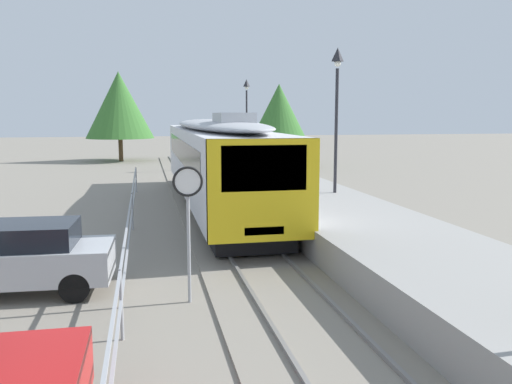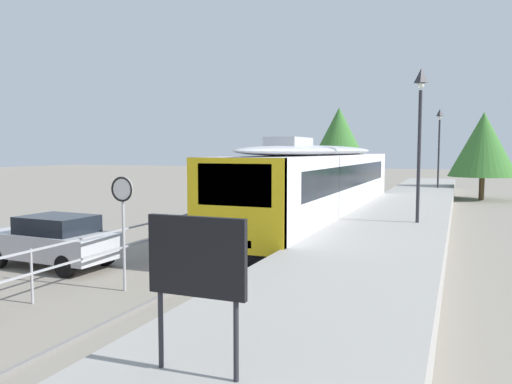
% 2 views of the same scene
% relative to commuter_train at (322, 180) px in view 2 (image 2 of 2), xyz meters
% --- Properties ---
extents(ground_plane, '(160.00, 160.00, 0.00)m').
position_rel_commuter_train_xyz_m(ground_plane, '(-3.00, -2.71, -2.14)').
color(ground_plane, gray).
extents(track_rails, '(3.20, 60.00, 0.14)m').
position_rel_commuter_train_xyz_m(track_rails, '(0.00, -2.71, -2.11)').
color(track_rails, gray).
rests_on(track_rails, ground).
extents(commuter_train, '(2.82, 18.33, 3.74)m').
position_rel_commuter_train_xyz_m(commuter_train, '(0.00, 0.00, 0.00)').
color(commuter_train, silver).
rests_on(commuter_train, track_rails).
extents(station_platform, '(3.90, 60.00, 0.90)m').
position_rel_commuter_train_xyz_m(station_platform, '(3.25, -2.71, -1.69)').
color(station_platform, '#999691').
rests_on(station_platform, ground).
extents(platform_lamp_mid_platform, '(0.34, 0.34, 5.35)m').
position_rel_commuter_train_xyz_m(platform_lamp_mid_platform, '(4.17, -2.68, 2.48)').
color(platform_lamp_mid_platform, '#232328').
rests_on(platform_lamp_mid_platform, station_platform).
extents(platform_lamp_far_end, '(0.34, 0.34, 5.35)m').
position_rel_commuter_train_xyz_m(platform_lamp_far_end, '(4.17, 15.17, 2.48)').
color(platform_lamp_far_end, '#232328').
rests_on(platform_lamp_far_end, station_platform).
extents(platform_notice_board, '(1.20, 0.08, 1.80)m').
position_rel_commuter_train_xyz_m(platform_notice_board, '(2.80, -16.16, 0.04)').
color(platform_notice_board, '#232328').
rests_on(platform_notice_board, station_platform).
extents(speed_limit_sign, '(0.61, 0.10, 2.81)m').
position_rel_commuter_train_xyz_m(speed_limit_sign, '(-2.02, -11.10, -0.02)').
color(speed_limit_sign, '#9EA0A5').
rests_on(speed_limit_sign, ground).
extents(carpark_fence, '(0.06, 36.06, 1.25)m').
position_rel_commuter_train_xyz_m(carpark_fence, '(-3.30, -12.71, -1.23)').
color(carpark_fence, '#9EA0A5').
rests_on(carpark_fence, ground).
extents(parked_hatchback_silver, '(4.08, 1.96, 1.53)m').
position_rel_commuter_train_xyz_m(parked_hatchback_silver, '(-5.54, -9.76, -1.35)').
color(parked_hatchback_silver, '#B7BABF').
rests_on(parked_hatchback_silver, ground).
extents(tree_behind_carpark, '(4.55, 4.55, 6.09)m').
position_rel_commuter_train_xyz_m(tree_behind_carpark, '(6.98, 17.13, 1.71)').
color(tree_behind_carpark, brown).
rests_on(tree_behind_carpark, ground).
extents(tree_behind_station_far, '(5.59, 5.59, 7.36)m').
position_rel_commuter_train_xyz_m(tree_behind_station_far, '(-4.81, 24.43, 2.48)').
color(tree_behind_station_far, brown).
rests_on(tree_behind_station_far, ground).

